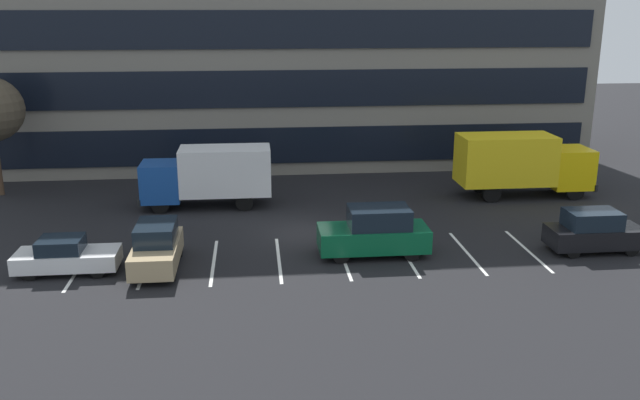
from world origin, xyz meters
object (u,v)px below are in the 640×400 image
at_px(suv_black, 594,232).
at_px(suv_forest, 375,232).
at_px(suv_tan, 157,247).
at_px(box_truck_yellow_all, 522,162).
at_px(sedan_white, 66,256).
at_px(box_truck_blue, 209,174).

bearing_deg(suv_black, suv_forest, 177.03).
height_order(suv_tan, suv_forest, suv_forest).
xyz_separation_m(box_truck_yellow_all, sedan_white, (-23.01, -9.30, -1.31)).
height_order(box_truck_blue, suv_tan, box_truck_blue).
bearing_deg(box_truck_yellow_all, suv_tan, -154.54).
distance_m(box_truck_yellow_all, box_truck_blue, 17.65).
bearing_deg(box_truck_blue, suv_tan, -100.87).
bearing_deg(suv_forest, box_truck_yellow_all, 40.51).
relative_size(suv_tan, suv_forest, 0.88).
relative_size(box_truck_yellow_all, box_truck_blue, 1.09).
relative_size(suv_tan, suv_black, 1.02).
bearing_deg(box_truck_blue, sedan_white, -120.96).
distance_m(suv_tan, suv_forest, 9.36).
bearing_deg(suv_tan, box_truck_blue, 79.13).
height_order(box_truck_yellow_all, box_truck_blue, box_truck_yellow_all).
xyz_separation_m(suv_tan, suv_black, (19.15, 0.14, -0.02)).
distance_m(suv_tan, suv_black, 19.15).
bearing_deg(suv_tan, suv_forest, 4.01).
relative_size(box_truck_yellow_all, sedan_white, 1.86).
xyz_separation_m(suv_black, suv_forest, (-9.82, 0.51, 0.14)).
height_order(box_truck_yellow_all, suv_forest, box_truck_yellow_all).
height_order(box_truck_blue, sedan_white, box_truck_blue).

